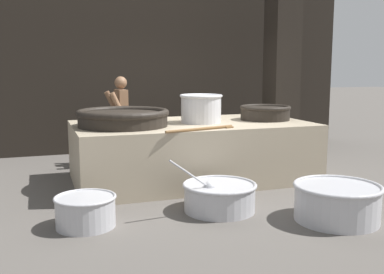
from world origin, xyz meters
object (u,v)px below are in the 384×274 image
at_px(cook, 121,118).
at_px(prep_bowl_vegetables, 219,195).
at_px(stock_pot, 201,108).
at_px(prep_bowl_meat, 86,210).
at_px(prep_bowl_extra, 337,201).
at_px(giant_wok_far, 265,112).
at_px(giant_wok_near, 123,117).

xyz_separation_m(cook, prep_bowl_vegetables, (0.63, -3.07, -0.67)).
distance_m(stock_pot, prep_bowl_vegetables, 1.88).
bearing_deg(cook, prep_bowl_meat, 70.55).
bearing_deg(stock_pot, prep_bowl_extra, -71.79).
bearing_deg(stock_pot, giant_wok_far, 1.18).
bearing_deg(stock_pot, giant_wok_near, -177.85).
distance_m(giant_wok_near, stock_pot, 1.23).
bearing_deg(prep_bowl_meat, prep_bowl_extra, -15.19).
bearing_deg(prep_bowl_meat, giant_wok_far, 28.11).
relative_size(cook, prep_bowl_vegetables, 1.38).
bearing_deg(giant_wok_far, stock_pot, -178.82).
bearing_deg(prep_bowl_vegetables, giant_wok_far, 47.53).
distance_m(giant_wok_far, prep_bowl_extra, 2.54).
height_order(giant_wok_near, giant_wok_far, giant_wok_near).
height_order(stock_pot, prep_bowl_meat, stock_pot).
height_order(giant_wok_far, prep_bowl_meat, giant_wok_far).
bearing_deg(giant_wok_near, prep_bowl_extra, -49.18).
height_order(cook, prep_bowl_meat, cook).
relative_size(prep_bowl_vegetables, prep_bowl_extra, 1.16).
bearing_deg(prep_bowl_extra, giant_wok_far, 81.67).
relative_size(stock_pot, cook, 0.42).
xyz_separation_m(prep_bowl_vegetables, prep_bowl_meat, (-1.61, -0.03, -0.00)).
height_order(giant_wok_far, prep_bowl_extra, giant_wok_far).
bearing_deg(cook, prep_bowl_vegetables, 99.62).
distance_m(giant_wok_near, giant_wok_far, 2.36).
distance_m(giant_wok_near, cook, 1.56).
bearing_deg(giant_wok_far, prep_bowl_meat, -151.89).
relative_size(prep_bowl_vegetables, prep_bowl_meat, 1.70).
bearing_deg(prep_bowl_vegetables, prep_bowl_extra, -34.61).
bearing_deg(prep_bowl_extra, cook, 114.57).
distance_m(giant_wok_far, prep_bowl_meat, 3.60).
relative_size(giant_wok_far, cook, 0.52).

